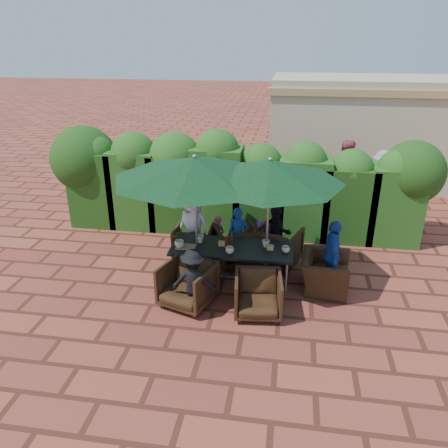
# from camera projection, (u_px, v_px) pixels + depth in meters

# --- Properties ---
(ground) EXTENTS (80.00, 80.00, 0.00)m
(ground) POSITION_uv_depth(u_px,v_px,m) (223.00, 278.00, 8.51)
(ground) COLOR brown
(ground) RESTS_ON ground
(dining_table) EXTENTS (2.25, 0.90, 0.75)m
(dining_table) POSITION_uv_depth(u_px,v_px,m) (232.00, 251.00, 8.11)
(dining_table) COLOR black
(dining_table) RESTS_ON ground
(umbrella_left) EXTENTS (2.96, 2.96, 2.46)m
(umbrella_left) POSITION_uv_depth(u_px,v_px,m) (195.00, 168.00, 7.64)
(umbrella_left) COLOR gray
(umbrella_left) RESTS_ON ground
(umbrella_right) EXTENTS (2.61, 2.61, 2.46)m
(umbrella_right) POSITION_uv_depth(u_px,v_px,m) (270.00, 171.00, 7.48)
(umbrella_right) COLOR gray
(umbrella_right) RESTS_ON ground
(chair_far_left) EXTENTS (0.79, 0.74, 0.80)m
(chair_far_left) POSITION_uv_depth(u_px,v_px,m) (194.00, 241.00, 9.11)
(chair_far_left) COLOR black
(chair_far_left) RESTS_ON ground
(chair_far_mid) EXTENTS (1.06, 1.04, 0.85)m
(chair_far_mid) POSITION_uv_depth(u_px,v_px,m) (237.00, 243.00, 8.97)
(chair_far_mid) COLOR black
(chair_far_mid) RESTS_ON ground
(chair_far_right) EXTENTS (1.07, 1.04, 0.87)m
(chair_far_right) POSITION_uv_depth(u_px,v_px,m) (278.00, 245.00, 8.89)
(chair_far_right) COLOR black
(chair_far_right) RESTS_ON ground
(chair_near_left) EXTENTS (1.04, 1.00, 0.85)m
(chair_near_left) POSITION_uv_depth(u_px,v_px,m) (187.00, 283.00, 7.54)
(chair_near_left) COLOR black
(chair_near_left) RESTS_ON ground
(chair_near_right) EXTENTS (0.85, 0.81, 0.80)m
(chair_near_right) POSITION_uv_depth(u_px,v_px,m) (258.00, 293.00, 7.28)
(chair_near_right) COLOR black
(chair_near_right) RESTS_ON ground
(chair_end_right) EXTENTS (0.74, 1.04, 0.86)m
(chair_end_right) POSITION_uv_depth(u_px,v_px,m) (325.00, 267.00, 8.03)
(chair_end_right) COLOR black
(chair_end_right) RESTS_ON ground
(adult_far_left) EXTENTS (0.78, 0.58, 1.40)m
(adult_far_left) POSITION_uv_depth(u_px,v_px,m) (194.00, 226.00, 9.09)
(adult_far_left) COLOR white
(adult_far_left) RESTS_ON ground
(adult_far_mid) EXTENTS (0.44, 0.37, 1.17)m
(adult_far_mid) POSITION_uv_depth(u_px,v_px,m) (238.00, 235.00, 8.94)
(adult_far_mid) COLOR #1C429C
(adult_far_mid) RESTS_ON ground
(adult_far_right) EXTENTS (0.67, 0.52, 1.23)m
(adult_far_right) POSITION_uv_depth(u_px,v_px,m) (277.00, 235.00, 8.87)
(adult_far_right) COLOR black
(adult_far_right) RESTS_ON ground
(adult_near_left) EXTENTS (0.74, 0.34, 1.15)m
(adult_near_left) POSITION_uv_depth(u_px,v_px,m) (194.00, 281.00, 7.29)
(adult_near_left) COLOR black
(adult_near_left) RESTS_ON ground
(adult_end_right) EXTENTS (0.47, 0.83, 1.35)m
(adult_end_right) POSITION_uv_depth(u_px,v_px,m) (332.00, 256.00, 7.92)
(adult_end_right) COLOR #1C429C
(adult_end_right) RESTS_ON ground
(child_left) EXTENTS (0.39, 0.36, 0.87)m
(child_left) POSITION_uv_depth(u_px,v_px,m) (218.00, 236.00, 9.26)
(child_left) COLOR #C0435D
(child_left) RESTS_ON ground
(child_right) EXTENTS (0.39, 0.36, 0.88)m
(child_right) POSITION_uv_depth(u_px,v_px,m) (259.00, 240.00, 9.06)
(child_right) COLOR #7D4BA2
(child_right) RESTS_ON ground
(pedestrian_a) EXTENTS (1.69, 1.28, 1.73)m
(pedestrian_a) POSITION_uv_depth(u_px,v_px,m) (302.00, 176.00, 11.74)
(pedestrian_a) COLOR #287F22
(pedestrian_a) RESTS_ON ground
(pedestrian_b) EXTENTS (0.92, 0.59, 1.87)m
(pedestrian_b) POSITION_uv_depth(u_px,v_px,m) (343.00, 174.00, 11.66)
(pedestrian_b) COLOR #C0435D
(pedestrian_b) RESTS_ON ground
(pedestrian_c) EXTENTS (0.98, 1.11, 1.60)m
(pedestrian_c) POSITION_uv_depth(u_px,v_px,m) (381.00, 180.00, 11.66)
(pedestrian_c) COLOR gray
(pedestrian_c) RESTS_ON ground
(cup_a) EXTENTS (0.17, 0.17, 0.14)m
(cup_a) POSITION_uv_depth(u_px,v_px,m) (179.00, 244.00, 8.04)
(cup_a) COLOR beige
(cup_a) RESTS_ON dining_table
(cup_b) EXTENTS (0.15, 0.15, 0.15)m
(cup_b) POSITION_uv_depth(u_px,v_px,m) (200.00, 239.00, 8.23)
(cup_b) COLOR beige
(cup_b) RESTS_ON dining_table
(cup_c) EXTENTS (0.15, 0.15, 0.12)m
(cup_c) POSITION_uv_depth(u_px,v_px,m) (230.00, 250.00, 7.83)
(cup_c) COLOR beige
(cup_c) RESTS_ON dining_table
(cup_d) EXTENTS (0.14, 0.14, 0.14)m
(cup_d) POSITION_uv_depth(u_px,v_px,m) (266.00, 243.00, 8.06)
(cup_d) COLOR beige
(cup_d) RESTS_ON dining_table
(cup_e) EXTENTS (0.15, 0.15, 0.12)m
(cup_e) POSITION_uv_depth(u_px,v_px,m) (286.00, 249.00, 7.86)
(cup_e) COLOR beige
(cup_e) RESTS_ON dining_table
(ketchup_bottle) EXTENTS (0.04, 0.04, 0.17)m
(ketchup_bottle) POSITION_uv_depth(u_px,v_px,m) (226.00, 241.00, 8.12)
(ketchup_bottle) COLOR #B20C0A
(ketchup_bottle) RESTS_ON dining_table
(sauce_bottle) EXTENTS (0.04, 0.04, 0.17)m
(sauce_bottle) POSITION_uv_depth(u_px,v_px,m) (232.00, 240.00, 8.16)
(sauce_bottle) COLOR #4C230C
(sauce_bottle) RESTS_ON dining_table
(serving_tray) EXTENTS (0.35, 0.25, 0.02)m
(serving_tray) POSITION_uv_depth(u_px,v_px,m) (186.00, 247.00, 8.07)
(serving_tray) COLOR #99724A
(serving_tray) RESTS_ON dining_table
(number_block_left) EXTENTS (0.12, 0.06, 0.10)m
(number_block_left) POSITION_uv_depth(u_px,v_px,m) (222.00, 243.00, 8.10)
(number_block_left) COLOR tan
(number_block_left) RESTS_ON dining_table
(number_block_right) EXTENTS (0.12, 0.06, 0.10)m
(number_block_right) POSITION_uv_depth(u_px,v_px,m) (270.00, 247.00, 7.95)
(number_block_right) COLOR tan
(number_block_right) RESTS_ON dining_table
(hedge_wall) EXTENTS (9.10, 1.60, 2.44)m
(hedge_wall) POSITION_uv_depth(u_px,v_px,m) (227.00, 179.00, 10.14)
(hedge_wall) COLOR black
(hedge_wall) RESTS_ON ground
(building) EXTENTS (6.20, 3.08, 3.20)m
(building) POSITION_uv_depth(u_px,v_px,m) (367.00, 130.00, 13.72)
(building) COLOR #C0B38F
(building) RESTS_ON ground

